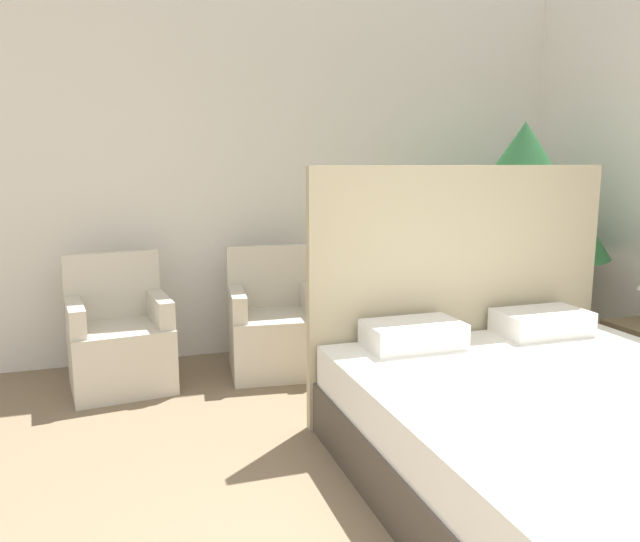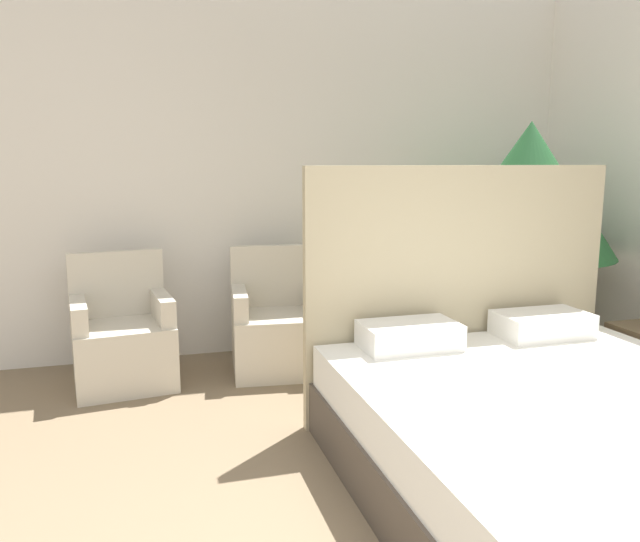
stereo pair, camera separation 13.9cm
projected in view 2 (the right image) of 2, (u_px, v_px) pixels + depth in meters
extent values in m
cube|color=silver|center=(248.00, 170.00, 4.87)|extent=(10.00, 0.06, 2.90)
cube|color=#4C4238|center=(577.00, 477.00, 2.76)|extent=(1.87, 2.18, 0.28)
cube|color=white|center=(581.00, 423.00, 2.71)|extent=(1.83, 2.13, 0.23)
cube|color=tan|center=(459.00, 292.00, 3.71)|extent=(1.91, 0.06, 1.49)
cube|color=white|center=(409.00, 335.00, 3.41)|extent=(0.53, 0.32, 0.14)
cube|color=white|center=(542.00, 324.00, 3.63)|extent=(0.53, 0.32, 0.14)
cube|color=beige|center=(124.00, 355.00, 4.24)|extent=(0.71, 0.66, 0.43)
cube|color=beige|center=(117.00, 284.00, 4.40)|extent=(0.64, 0.14, 0.46)
cube|color=beige|center=(78.00, 315.00, 4.08)|extent=(0.16, 0.53, 0.18)
cube|color=beige|center=(163.00, 307.00, 4.29)|extent=(0.16, 0.53, 0.18)
cube|color=beige|center=(278.00, 343.00, 4.53)|extent=(0.70, 0.65, 0.43)
cube|color=beige|center=(273.00, 276.00, 4.70)|extent=(0.64, 0.13, 0.46)
cube|color=beige|center=(239.00, 303.00, 4.43)|extent=(0.16, 0.53, 0.18)
cube|color=beige|center=(315.00, 300.00, 4.52)|extent=(0.16, 0.53, 0.18)
cylinder|color=#4C4C4C|center=(519.00, 340.00, 4.79)|extent=(0.47, 0.47, 0.33)
cylinder|color=brown|center=(522.00, 288.00, 4.72)|extent=(0.06, 0.06, 0.49)
cone|color=#235B2D|center=(528.00, 189.00, 4.59)|extent=(1.29, 1.29, 0.98)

